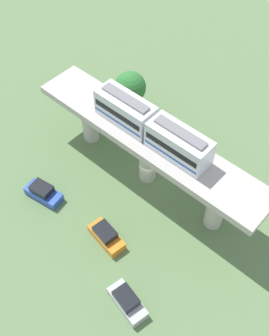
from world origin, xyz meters
name	(u,v)px	position (x,y,z in m)	size (l,w,h in m)	color
ground_plane	(147,177)	(0.00, 0.00, 0.00)	(120.00, 120.00, 0.00)	#5B7A4C
viaduct	(148,146)	(0.00, 0.00, 5.32)	(5.20, 28.00, 7.00)	#B7B2AA
train	(151,126)	(0.00, -0.28, 8.53)	(2.64, 13.55, 3.24)	silver
parked_car_silver	(127,301)	(-12.55, -8.43, 0.74)	(2.60, 4.47, 1.76)	#B2B5BA
parked_car_orange	(106,236)	(-8.95, -2.21, 0.74)	(2.41, 4.42, 1.76)	orange
parked_car_blue	(43,193)	(-9.73, 6.68, 0.74)	(2.47, 4.44, 1.76)	#284CB7
tree_near_viaduct	(130,87)	(6.52, 8.59, 4.19)	(3.96, 3.96, 6.19)	brown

